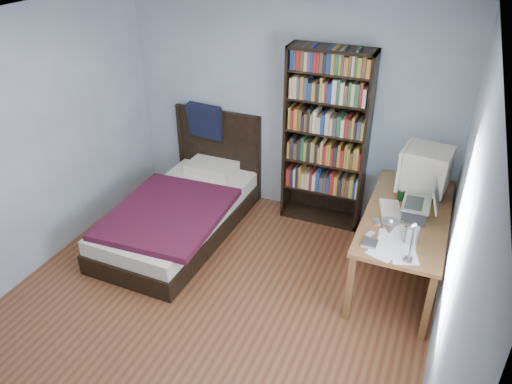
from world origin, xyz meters
The scene contains 14 objects.
room centered at (0.03, 0.00, 1.25)m, with size 4.20×4.24×2.50m.
desk centered at (1.51, 1.65, 0.42)m, with size 0.75×1.63×0.73m.
crt_monitor centered at (1.56, 1.62, 1.01)m, with size 0.48×0.45×0.50m.
laptop centered at (1.59, 1.14, 0.84)m, with size 0.31×0.32×0.39m.
desk_lamp centered at (1.49, 0.09, 1.24)m, with size 0.24×0.54×0.64m.
keyboard centered at (1.37, 1.12, 0.75)m, with size 0.19×0.47×0.03m, color beige.
speaker centered at (1.60, 0.73, 0.81)m, with size 0.08×0.08×0.17m, color gray.
soda_can centered at (1.40, 1.43, 0.79)m, with size 0.06×0.06×0.11m, color #06330E.
mouse centered at (1.51, 1.51, 0.75)m, with size 0.07×0.12×0.04m, color silver.
phone_silver centered at (1.27, 0.95, 0.74)m, with size 0.05×0.10×0.02m, color #B4B4B9.
phone_grey centered at (1.25, 0.73, 0.74)m, with size 0.05×0.09×0.02m, color gray.
external_drive centered at (1.28, 0.58, 0.74)m, with size 0.12×0.12×0.03m, color gray.
bookshelf centered at (0.50, 1.94, 1.01)m, with size 0.90×0.30×2.00m.
bed centered at (-0.88, 1.13, 0.25)m, with size 1.18×2.15×1.16m.
Camera 1 is at (1.70, -2.94, 3.23)m, focal length 35.00 mm.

